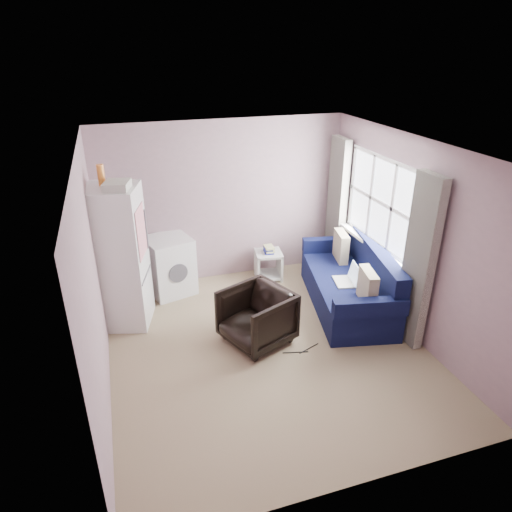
{
  "coord_description": "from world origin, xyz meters",
  "views": [
    {
      "loc": [
        -1.55,
        -4.44,
        3.5
      ],
      "look_at": [
        0.05,
        0.6,
        1.0
      ],
      "focal_mm": 32.0,
      "sensor_mm": 36.0,
      "label": 1
    }
  ],
  "objects": [
    {
      "name": "fridge",
      "position": [
        -1.63,
        1.17,
        0.97
      ],
      "size": [
        0.81,
        0.8,
        2.17
      ],
      "rotation": [
        0.0,
        0.0,
        -0.27
      ],
      "color": "silver",
      "rests_on": "ground"
    },
    {
      "name": "side_table",
      "position": [
        0.63,
        1.77,
        0.26
      ],
      "size": [
        0.47,
        0.47,
        0.56
      ],
      "rotation": [
        0.0,
        0.0,
        -0.15
      ],
      "color": "#B5B7B3",
      "rests_on": "ground"
    },
    {
      "name": "armchair",
      "position": [
        -0.07,
        0.18,
        0.39
      ],
      "size": [
        0.96,
        0.98,
        0.79
      ],
      "primitive_type": "imported",
      "rotation": [
        0.0,
        0.0,
        -1.17
      ],
      "color": "black",
      "rests_on": "ground"
    },
    {
      "name": "washing_machine",
      "position": [
        -0.93,
        1.8,
        0.46
      ],
      "size": [
        0.77,
        0.77,
        0.88
      ],
      "rotation": [
        0.0,
        0.0,
        0.27
      ],
      "color": "silver",
      "rests_on": "ground"
    },
    {
      "name": "sofa",
      "position": [
        1.49,
        0.6,
        0.34
      ],
      "size": [
        1.34,
        2.22,
        0.92
      ],
      "rotation": [
        0.0,
        0.0,
        -0.21
      ],
      "color": "#0C1137",
      "rests_on": "ground"
    },
    {
      "name": "room",
      "position": [
        0.02,
        0.01,
        1.25
      ],
      "size": [
        3.84,
        4.24,
        2.54
      ],
      "color": "#958161",
      "rests_on": "ground"
    },
    {
      "name": "floor_cables",
      "position": [
        0.4,
        -0.2,
        0.01
      ],
      "size": [
        0.5,
        0.13,
        0.01
      ],
      "rotation": [
        0.0,
        0.0,
        0.12
      ],
      "color": "black",
      "rests_on": "ground"
    },
    {
      "name": "window_dressing",
      "position": [
        1.78,
        0.7,
        1.11
      ],
      "size": [
        0.17,
        2.62,
        2.18
      ],
      "color": "white",
      "rests_on": "ground"
    }
  ]
}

